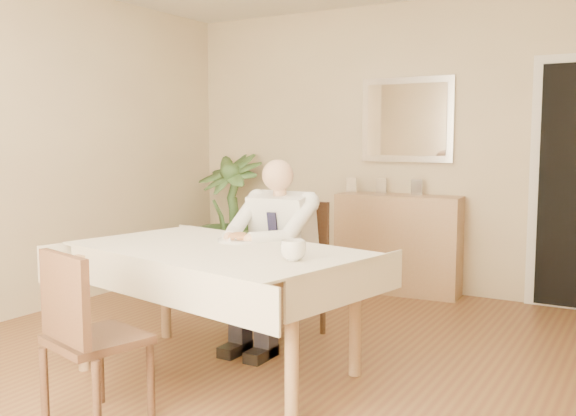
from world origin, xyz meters
The scene contains 16 objects.
room centered at (0.00, 0.00, 1.30)m, with size 5.00×5.02×2.60m.
mirror centered at (0.00, 2.47, 1.55)m, with size 0.86×0.04×0.76m.
dining_table centered at (-0.20, -0.13, 0.67)m, with size 1.91×1.35×0.75m.
chair_far centered at (-0.20, 0.76, 0.53)m, with size 0.44×0.44×0.94m.
chair_near centered at (-0.30, -1.05, 0.49)m, with size 0.50×0.51×0.87m.
seated_man centered at (-0.20, 0.46, 0.69)m, with size 0.48×0.72×1.24m.
plate centered at (-0.21, 0.12, 0.76)m, with size 0.26×0.26×0.02m, color white.
food centered at (-0.21, 0.12, 0.78)m, with size 0.14×0.14×0.06m, color brown.
knife centered at (-0.17, 0.06, 0.78)m, with size 0.01×0.01×0.13m, color silver.
fork centered at (-0.25, 0.06, 0.78)m, with size 0.01×0.01×0.13m, color silver.
coffee_mug centered at (0.38, -0.25, 0.81)m, with size 0.13×0.13×0.11m, color white.
sideboard centered at (0.00, 2.32, 0.44)m, with size 1.10×0.37×0.88m, color #9D7C55.
photo_frame_left centered at (-0.47, 2.32, 0.95)m, with size 0.10×0.02×0.14m, color silver.
photo_frame_center centered at (-0.20, 2.38, 0.95)m, with size 0.10×0.02×0.14m, color silver.
photo_frame_right centered at (0.14, 2.36, 0.95)m, with size 0.10×0.02×0.14m, color silver.
potted_palm centered at (-1.71, 2.12, 0.61)m, with size 0.69×0.69×1.23m, color #365628.
Camera 1 is at (2.02, -3.10, 1.39)m, focal length 40.00 mm.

